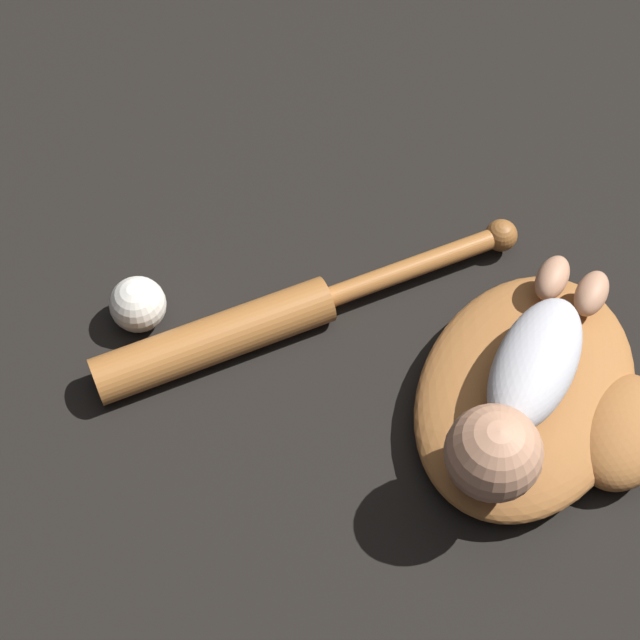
{
  "coord_description": "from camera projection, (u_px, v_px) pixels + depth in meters",
  "views": [
    {
      "loc": [
        0.62,
        0.06,
        1.21
      ],
      "look_at": [
        -0.03,
        -0.23,
        0.07
      ],
      "focal_mm": 60.0,
      "sensor_mm": 36.0,
      "label": 1
    }
  ],
  "objects": [
    {
      "name": "ground_plane",
      "position": [
        474.0,
        431.0,
        1.34
      ],
      "size": [
        6.0,
        6.0,
        0.0
      ],
      "primitive_type": "plane",
      "color": "black"
    },
    {
      "name": "baseball_glove",
      "position": [
        541.0,
        399.0,
        1.32
      ],
      "size": [
        0.37,
        0.32,
        0.07
      ],
      "color": "#935B2D",
      "rests_on": "ground"
    },
    {
      "name": "baby_figure",
      "position": [
        519.0,
        398.0,
        1.23
      ],
      "size": [
        0.37,
        0.12,
        0.11
      ],
      "color": "#B2B2B7",
      "rests_on": "baseball_glove"
    },
    {
      "name": "baseball_bat",
      "position": [
        260.0,
        323.0,
        1.39
      ],
      "size": [
        0.47,
        0.44,
        0.06
      ],
      "color": "#9E602D",
      "rests_on": "ground"
    },
    {
      "name": "baseball",
      "position": [
        138.0,
        304.0,
        1.4
      ],
      "size": [
        0.07,
        0.07,
        0.07
      ],
      "color": "silver",
      "rests_on": "ground"
    }
  ]
}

